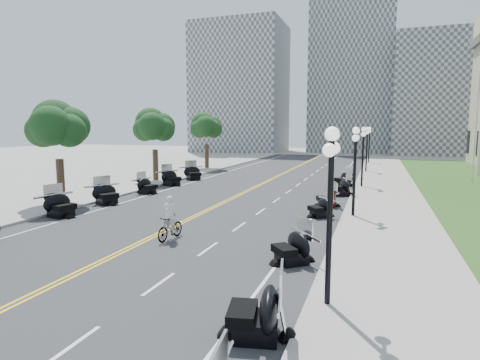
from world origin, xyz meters
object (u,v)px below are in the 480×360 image
(motorcycle_n_3, at_px, (256,309))
(bicycle, at_px, (170,228))
(cyclist_rider, at_px, (170,197))
(flagpole, at_px, (476,128))

(motorcycle_n_3, xyz_separation_m, bicycle, (-6.14, 6.93, -0.18))
(bicycle, xyz_separation_m, cyclist_rider, (0.00, 0.00, 1.40))
(flagpole, relative_size, bicycle, 5.37)
(flagpole, relative_size, cyclist_rider, 5.94)
(bicycle, bearing_deg, cyclist_rider, 0.00)
(flagpole, xyz_separation_m, cyclist_rider, (-16.99, -25.25, -3.04))
(bicycle, relative_size, cyclist_rider, 1.11)
(bicycle, bearing_deg, flagpole, 62.39)
(flagpole, height_order, bicycle, flagpole)
(flagpole, distance_m, motorcycle_n_3, 34.22)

